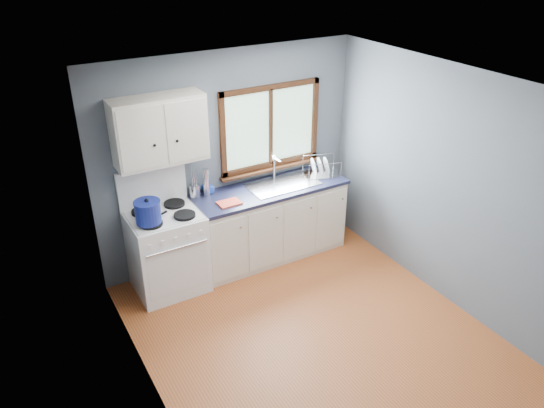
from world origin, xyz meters
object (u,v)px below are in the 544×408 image
base_cabinets (269,225)px  dish_rack (321,170)px  sink (282,189)px  utensil_crock (195,191)px  thermos (206,183)px  skillet (151,220)px  stockpot (148,212)px  gas_range (167,249)px

base_cabinets → dish_rack: 0.93m
base_cabinets → sink: bearing=-0.1°
utensil_crock → thermos: utensil_crock is taller
skillet → base_cabinets: bearing=-17.7°
stockpot → dish_rack: stockpot is taller
skillet → dish_rack: (2.22, 0.17, -0.00)m
stockpot → thermos: thermos is taller
thermos → dish_rack: size_ratio=0.66×
base_cabinets → utensil_crock: utensil_crock is taller
sink → dish_rack: (0.56, 0.01, 0.12)m
sink → thermos: 0.94m
sink → stockpot: bearing=-174.7°
base_cabinets → utensil_crock: size_ratio=4.79×
skillet → thermos: (0.76, 0.33, 0.10)m
sink → thermos: size_ratio=2.54×
skillet → gas_range: bearing=14.2°
base_cabinets → stockpot: (-1.50, -0.16, 0.67)m
thermos → stockpot: bearing=-157.3°
stockpot → thermos: 0.85m
base_cabinets → thermos: 1.00m
base_cabinets → dish_rack: bearing=0.8°
gas_range → sink: 1.53m
dish_rack → skillet: bearing=-157.0°
sink → utensil_crock: (-1.02, 0.20, 0.14)m
gas_range → sink: size_ratio=1.62×
gas_range → sink: bearing=0.7°
gas_range → thermos: (0.58, 0.19, 0.59)m
base_cabinets → thermos: thermos is taller
gas_range → stockpot: gas_range is taller
sink → skillet: size_ratio=2.34×
sink → dish_rack: size_ratio=1.67×
sink → stockpot: (-1.68, -0.16, 0.22)m
base_cabinets → dish_rack: dish_rack is taller
gas_range → stockpot: 0.63m
gas_range → dish_rack: bearing=0.8°
gas_range → base_cabinets: 1.31m
sink → gas_range: bearing=-179.3°
gas_range → utensil_crock: size_ratio=3.52×
skillet → utensil_crock: utensil_crock is taller
base_cabinets → stockpot: bearing=-174.0°
base_cabinets → dish_rack: size_ratio=3.69×
base_cabinets → utensil_crock: 1.05m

